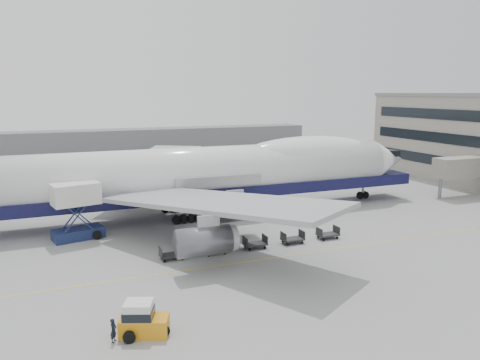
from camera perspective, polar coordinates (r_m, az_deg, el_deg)
name	(u,v)px	position (r m, az deg, el deg)	size (l,w,h in m)	color
ground	(237,242)	(50.40, -0.32, -7.52)	(260.00, 260.00, 0.00)	gray
apron_line	(261,260)	(45.19, 2.54, -9.71)	(60.00, 0.15, 0.01)	gold
hangar	(87,145)	(115.41, -18.11, 4.04)	(110.00, 8.00, 7.00)	slate
airliner	(208,172)	(60.26, -3.98, 0.98)	(67.00, 55.30, 19.98)	white
catering_truck	(77,208)	(53.48, -19.30, -3.22)	(5.66, 4.42, 6.15)	navy
baggage_tug	(142,320)	(32.63, -11.85, -16.37)	(3.52, 2.70, 2.29)	orange
ground_worker	(113,330)	(32.30, -15.17, -17.27)	(0.58, 0.38, 1.58)	black
traffic_cone	(125,312)	(35.69, -13.84, -15.31)	(0.40, 0.40, 0.59)	#DB420B
dolly_0	(172,254)	(45.57, -8.29, -8.93)	(2.30, 1.35, 1.30)	#2D2D30
dolly_1	(215,249)	(46.70, -3.07, -8.34)	(2.30, 1.35, 1.30)	#2D2D30
dolly_2	(255,243)	(48.20, 1.85, -7.72)	(2.30, 1.35, 1.30)	#2D2D30
dolly_3	(293,238)	(50.03, 6.43, -7.09)	(2.30, 1.35, 1.30)	#2D2D30
dolly_4	(328,234)	(52.15, 10.65, -6.47)	(2.30, 1.35, 1.30)	#2D2D30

